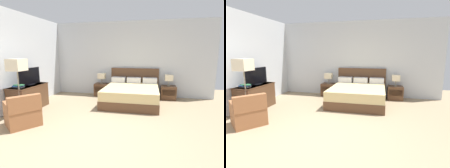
# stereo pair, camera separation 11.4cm
# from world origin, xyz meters

# --- Properties ---
(ground_plane) EXTENTS (11.63, 11.63, 0.00)m
(ground_plane) POSITION_xyz_m (0.00, 0.00, 0.00)
(ground_plane) COLOR #998466
(wall_back) EXTENTS (6.73, 0.06, 2.88)m
(wall_back) POSITION_xyz_m (0.00, 3.91, 1.44)
(wall_back) COLOR silver
(wall_back) RESTS_ON ground
(wall_left) EXTENTS (0.06, 5.68, 2.88)m
(wall_left) POSITION_xyz_m (-2.80, 1.64, 1.44)
(wall_left) COLOR silver
(wall_left) RESTS_ON ground
(bed) EXTENTS (1.83, 2.11, 1.10)m
(bed) POSITION_xyz_m (0.46, 2.84, 0.31)
(bed) COLOR brown
(bed) RESTS_ON ground
(nightstand_left) EXTENTS (0.54, 0.46, 0.49)m
(nightstand_left) POSITION_xyz_m (-0.80, 3.59, 0.25)
(nightstand_left) COLOR brown
(nightstand_left) RESTS_ON ground
(nightstand_right) EXTENTS (0.54, 0.46, 0.49)m
(nightstand_right) POSITION_xyz_m (1.73, 3.59, 0.25)
(nightstand_right) COLOR brown
(nightstand_right) RESTS_ON ground
(table_lamp_left) EXTENTS (0.28, 0.28, 0.41)m
(table_lamp_left) POSITION_xyz_m (-0.80, 3.59, 0.79)
(table_lamp_left) COLOR gray
(table_lamp_left) RESTS_ON nightstand_left
(table_lamp_right) EXTENTS (0.28, 0.28, 0.41)m
(table_lamp_right) POSITION_xyz_m (1.73, 3.59, 0.79)
(table_lamp_right) COLOR gray
(table_lamp_right) RESTS_ON nightstand_right
(dresser) EXTENTS (0.56, 1.24, 0.74)m
(dresser) POSITION_xyz_m (-2.47, 1.45, 0.38)
(dresser) COLOR brown
(dresser) RESTS_ON ground
(tv) EXTENTS (0.18, 0.91, 0.51)m
(tv) POSITION_xyz_m (-2.46, 1.55, 0.98)
(tv) COLOR black
(tv) RESTS_ON dresser
(book_red_cover) EXTENTS (0.27, 0.19, 0.04)m
(book_red_cover) POSITION_xyz_m (-2.46, 1.07, 0.75)
(book_red_cover) COLOR #383333
(book_red_cover) RESTS_ON dresser
(book_blue_cover) EXTENTS (0.27, 0.22, 0.03)m
(book_blue_cover) POSITION_xyz_m (-2.47, 1.07, 0.79)
(book_blue_cover) COLOR #234C8E
(book_blue_cover) RESTS_ON book_red_cover
(book_small_top) EXTENTS (0.28, 0.22, 0.03)m
(book_small_top) POSITION_xyz_m (-2.45, 1.07, 0.81)
(book_small_top) COLOR #2D7042
(book_small_top) RESTS_ON book_blue_cover
(armchair_by_window) EXTENTS (0.96, 0.96, 0.76)m
(armchair_by_window) POSITION_xyz_m (-1.80, 0.37, 0.28)
(armchair_by_window) COLOR #935B38
(armchair_by_window) RESTS_ON ground
(floor_lamp) EXTENTS (0.38, 0.38, 1.53)m
(floor_lamp) POSITION_xyz_m (-2.28, 0.87, 1.31)
(floor_lamp) COLOR gray
(floor_lamp) RESTS_ON ground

